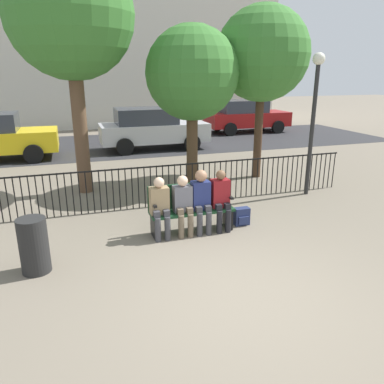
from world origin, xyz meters
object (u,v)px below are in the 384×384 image
tree_2 (70,16)px  seated_person_0 (160,205)px  backpack (242,217)px  tree_1 (263,55)px  tree_0 (192,74)px  trash_bin (34,246)px  parked_car_1 (152,128)px  seated_person_2 (201,198)px  seated_person_1 (183,202)px  seated_person_3 (221,197)px  park_bench (191,206)px  parked_car_2 (246,116)px  lamp_post (315,103)px

tree_2 → seated_person_0: bearing=-70.6°
backpack → tree_1: bearing=58.3°
seated_person_0 → tree_0: 4.22m
trash_bin → parked_car_1: bearing=67.3°
tree_1 → parked_car_1: bearing=111.7°
seated_person_2 → trash_bin: size_ratio=1.40×
seated_person_1 → trash_bin: size_ratio=1.32×
seated_person_0 → seated_person_3: size_ratio=0.97×
parked_car_1 → park_bench: bearing=-97.2°
backpack → seated_person_0: bearing=-177.4°
seated_person_3 → parked_car_2: 12.77m
tree_0 → tree_2: size_ratio=0.73×
park_bench → parked_car_1: size_ratio=0.38×
park_bench → parked_car_1: bearing=82.8°
backpack → tree_2: size_ratio=0.06×
seated_person_2 → lamp_post: bearing=23.1°
seated_person_3 → tree_1: (2.48, 3.30, 2.73)m
backpack → lamp_post: bearing=28.9°
backpack → parked_car_1: 8.30m
tree_0 → parked_car_1: tree_0 is taller
parked_car_1 → tree_2: bearing=-119.6°
lamp_post → seated_person_1: bearing=-158.9°
seated_person_0 → trash_bin: 2.21m
tree_0 → trash_bin: bearing=-134.5°
seated_person_2 → parked_car_1: (0.87, 8.34, 0.16)m
parked_car_2 → tree_0: bearing=-124.2°
park_bench → seated_person_0: seated_person_0 is taller
park_bench → tree_1: tree_1 is taller
tree_2 → lamp_post: bearing=-20.1°
seated_person_1 → backpack: bearing=3.6°
lamp_post → parked_car_2: lamp_post is taller
tree_1 → lamp_post: (0.43, -1.88, -1.13)m
tree_0 → parked_car_2: tree_0 is taller
park_bench → lamp_post: bearing=20.3°
seated_person_3 → seated_person_0: bearing=-179.9°
tree_2 → trash_bin: 5.52m
lamp_post → tree_0: bearing=144.3°
seated_person_0 → seated_person_2: 0.80m
seated_person_1 → lamp_post: bearing=21.1°
seated_person_2 → tree_1: bearing=48.9°
trash_bin → backpack: bearing=10.7°
parked_car_1 → seated_person_0: bearing=-101.3°
tree_0 → parked_car_2: size_ratio=0.98×
parked_car_1 → parked_car_2: size_ratio=1.00×
backpack → parked_car_1: size_ratio=0.08×
seated_person_1 → tree_2: size_ratio=0.20×
seated_person_0 → tree_2: size_ratio=0.20×
backpack → parked_car_2: bearing=63.9°
seated_person_1 → seated_person_2: (0.36, 0.00, 0.05)m
seated_person_1 → tree_0: 4.07m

